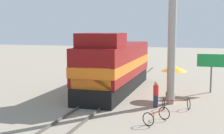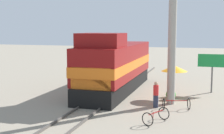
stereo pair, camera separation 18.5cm
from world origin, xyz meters
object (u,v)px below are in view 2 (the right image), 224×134
at_px(utility_pole, 172,35).
at_px(bicycle_spare, 156,116).
at_px(bicycle, 176,104).
at_px(locomotive, 115,66).
at_px(billboard_sign, 212,63).
at_px(vendor_umbrella, 174,68).
at_px(person_bystander, 156,94).

height_order(utility_pole, bicycle_spare, utility_pole).
xyz_separation_m(utility_pole, bicycle, (0.50, -1.46, -4.26)).
relative_size(locomotive, billboard_sign, 4.00).
bearing_deg(vendor_umbrella, utility_pole, -90.86).
distance_m(utility_pole, bicycle, 4.53).
height_order(locomotive, vendor_umbrella, locomotive).
bearing_deg(utility_pole, vendor_umbrella, 89.14).
relative_size(locomotive, bicycle, 6.92).
xyz_separation_m(utility_pole, person_bystander, (-0.81, -1.30, -3.71)).
distance_m(locomotive, bicycle, 6.95).
bearing_deg(vendor_umbrella, person_bystander, -105.36).
height_order(vendor_umbrella, person_bystander, vendor_umbrella).
bearing_deg(person_bystander, vendor_umbrella, 74.64).
xyz_separation_m(vendor_umbrella, bicycle_spare, (-0.32, -6.30, -1.81)).
xyz_separation_m(utility_pole, vendor_umbrella, (0.03, 1.75, -2.44)).
bearing_deg(billboard_sign, bicycle_spare, -107.98).
distance_m(vendor_umbrella, bicycle, 3.72).
bearing_deg(billboard_sign, locomotive, -166.03).
height_order(locomotive, bicycle_spare, locomotive).
distance_m(person_bystander, bicycle_spare, 3.34).
bearing_deg(locomotive, bicycle, -38.86).
bearing_deg(utility_pole, person_bystander, -121.93).
xyz_separation_m(person_bystander, bicycle, (1.31, -0.16, -0.54)).
distance_m(utility_pole, vendor_umbrella, 3.00).
bearing_deg(person_bystander, locomotive, 134.06).
distance_m(utility_pole, billboard_sign, 5.81).
relative_size(vendor_umbrella, bicycle, 1.36).
bearing_deg(bicycle_spare, billboard_sign, 97.39).
bearing_deg(utility_pole, billboard_sign, 59.81).
bearing_deg(billboard_sign, bicycle, -109.75).
bearing_deg(bicycle, locomotive, -145.33).
bearing_deg(utility_pole, bicycle, -71.05).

